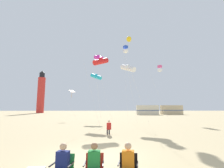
# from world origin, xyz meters

# --- Properties ---
(ground) EXTENTS (200.00, 200.00, 0.00)m
(ground) POSITION_xyz_m (0.00, 0.00, 0.00)
(ground) COLOR #CCB584
(camp_chair_green) EXTENTS (0.62, 0.64, 0.82)m
(camp_chair_green) POSITION_xyz_m (-0.70, -2.53, 0.50)
(camp_chair_green) COLOR #238438
(camp_chair_green) RESTS_ON ground
(spectator_green_chair) EXTENTS (0.38, 0.54, 1.16)m
(spectator_green_chair) POSITION_xyz_m (-0.72, -2.67, 0.61)
(spectator_green_chair) COLOR navy
(spectator_green_chair) RESTS_ON ground
(camp_chair_red) EXTENTS (0.57, 0.58, 0.82)m
(camp_chair_red) POSITION_xyz_m (0.17, -2.51, 0.50)
(camp_chair_red) COLOR red
(camp_chair_red) RESTS_ON ground
(spectator_red_chair) EXTENTS (0.35, 0.51, 1.16)m
(spectator_red_chair) POSITION_xyz_m (0.17, -2.64, 0.61)
(spectator_red_chair) COLOR #238438
(spectator_red_chair) RESTS_ON ground
(camp_chair_black) EXTENTS (0.63, 0.65, 0.82)m
(camp_chair_black) POSITION_xyz_m (1.14, -2.53, 0.50)
(camp_chair_black) COLOR black
(camp_chair_black) RESTS_ON ground
(spectator_black_chair) EXTENTS (0.40, 0.54, 1.16)m
(spectator_black_chair) POSITION_xyz_m (1.12, -2.67, 0.61)
(spectator_black_chair) COLOR orange
(spectator_black_chair) RESTS_ON ground
(kite_flyer_standing) EXTENTS (0.37, 0.53, 1.16)m
(kite_flyer_standing) POSITION_xyz_m (0.69, 6.09, 0.61)
(kite_flyer_standing) COLOR red
(kite_flyer_standing) RESTS_ON ground
(kite_box_rainbow) EXTENTS (2.92, 2.89, 10.01)m
(kite_box_rainbow) POSITION_xyz_m (10.49, 22.54, 9.42)
(kite_box_rainbow) COLOR silver
(kite_box_rainbow) RESTS_ON ground
(kite_tube_cyan) EXTENTS (2.35, 2.15, 8.56)m
(kite_tube_cyan) POSITION_xyz_m (-1.47, 22.72, 7.86)
(kite_tube_cyan) COLOR silver
(kite_tube_cyan) RESTS_ON ground
(kite_tube_magenta) EXTENTS (3.37, 3.66, 11.74)m
(kite_tube_magenta) POSITION_xyz_m (-0.99, 21.31, 11.04)
(kite_tube_magenta) COLOR silver
(kite_tube_magenta) RESTS_ON ground
(kite_tube_white) EXTENTS (3.66, 3.83, 8.22)m
(kite_tube_white) POSITION_xyz_m (3.43, 14.51, 7.52)
(kite_tube_white) COLOR silver
(kite_tube_white) RESTS_ON ground
(kite_diamond_orange) EXTENTS (3.40, 2.47, 5.32)m
(kite_diamond_orange) POSITION_xyz_m (-5.91, 22.96, 4.94)
(kite_diamond_orange) COLOR silver
(kite_diamond_orange) RESTS_ON ground
(kite_box_blue) EXTENTS (0.82, 0.82, 12.36)m
(kite_box_blue) POSITION_xyz_m (3.64, 18.87, 11.76)
(kite_box_blue) COLOR silver
(kite_box_blue) RESTS_ON ground
(kite_tube_scarlet) EXTENTS (3.38, 3.42, 8.92)m
(kite_tube_scarlet) POSITION_xyz_m (-0.28, 13.76, 8.22)
(kite_tube_scarlet) COLOR silver
(kite_tube_scarlet) RESTS_ON ground
(kite_tube_gold) EXTENTS (1.98, 2.58, 13.77)m
(kite_tube_gold) POSITION_xyz_m (4.08, 17.88, 13.07)
(kite_tube_gold) COLOR silver
(kite_tube_gold) RESTS_ON ground
(lighthouse_distant) EXTENTS (2.80, 2.80, 16.80)m
(lighthouse_distant) POSITION_xyz_m (-25.51, 58.76, 7.84)
(lighthouse_distant) COLOR red
(lighthouse_distant) RESTS_ON ground
(rv_van_cream) EXTENTS (6.62, 2.89, 2.80)m
(rv_van_cream) POSITION_xyz_m (12.68, 42.05, 1.39)
(rv_van_cream) COLOR beige
(rv_van_cream) RESTS_ON ground
(rv_van_tan) EXTENTS (6.62, 2.88, 2.80)m
(rv_van_tan) POSITION_xyz_m (20.60, 43.61, 1.39)
(rv_van_tan) COLOR #C6B28C
(rv_van_tan) RESTS_ON ground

